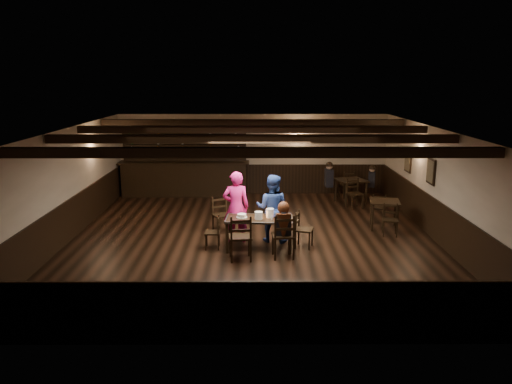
{
  "coord_description": "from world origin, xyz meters",
  "views": [
    {
      "loc": [
        0.04,
        -11.75,
        3.9
      ],
      "look_at": [
        0.08,
        0.2,
        1.14
      ],
      "focal_mm": 35.0,
      "sensor_mm": 36.0,
      "label": 1
    }
  ],
  "objects_px": {
    "man_blue": "(272,208)",
    "bar_counter": "(185,174)",
    "dining_table": "(259,221)",
    "cake": "(242,216)",
    "chair_near_right": "(284,233)",
    "chair_near_left": "(241,234)",
    "woman_pink": "(236,207)"
  },
  "relations": [
    {
      "from": "dining_table",
      "to": "cake",
      "type": "relative_size",
      "value": 6.14
    },
    {
      "from": "chair_near_right",
      "to": "chair_near_left",
      "type": "bearing_deg",
      "value": -171.42
    },
    {
      "from": "woman_pink",
      "to": "bar_counter",
      "type": "relative_size",
      "value": 0.4
    },
    {
      "from": "chair_near_right",
      "to": "dining_table",
      "type": "bearing_deg",
      "value": 130.66
    },
    {
      "from": "chair_near_left",
      "to": "woman_pink",
      "type": "bearing_deg",
      "value": 96.15
    },
    {
      "from": "woman_pink",
      "to": "cake",
      "type": "bearing_deg",
      "value": 100.32
    },
    {
      "from": "cake",
      "to": "bar_counter",
      "type": "xyz_separation_m",
      "value": [
        -2.05,
        5.42,
        -0.06
      ]
    },
    {
      "from": "dining_table",
      "to": "man_blue",
      "type": "relative_size",
      "value": 0.95
    },
    {
      "from": "chair_near_left",
      "to": "bar_counter",
      "type": "height_order",
      "value": "bar_counter"
    },
    {
      "from": "dining_table",
      "to": "chair_near_right",
      "type": "bearing_deg",
      "value": -49.34
    },
    {
      "from": "dining_table",
      "to": "cake",
      "type": "bearing_deg",
      "value": 171.81
    },
    {
      "from": "chair_near_right",
      "to": "cake",
      "type": "height_order",
      "value": "chair_near_right"
    },
    {
      "from": "bar_counter",
      "to": "chair_near_right",
      "type": "bearing_deg",
      "value": -63.94
    },
    {
      "from": "bar_counter",
      "to": "chair_near_left",
      "type": "bearing_deg",
      "value": -71.86
    },
    {
      "from": "woman_pink",
      "to": "cake",
      "type": "xyz_separation_m",
      "value": [
        0.15,
        -0.5,
        -0.08
      ]
    },
    {
      "from": "chair_near_right",
      "to": "woman_pink",
      "type": "relative_size",
      "value": 0.58
    },
    {
      "from": "chair_near_right",
      "to": "cake",
      "type": "distance_m",
      "value": 1.17
    },
    {
      "from": "chair_near_left",
      "to": "cake",
      "type": "xyz_separation_m",
      "value": [
        0.01,
        0.82,
        0.19
      ]
    },
    {
      "from": "chair_near_left",
      "to": "chair_near_right",
      "type": "xyz_separation_m",
      "value": [
        0.94,
        0.14,
        -0.01
      ]
    },
    {
      "from": "dining_table",
      "to": "bar_counter",
      "type": "xyz_separation_m",
      "value": [
        -2.45,
        5.47,
        0.06
      ]
    },
    {
      "from": "dining_table",
      "to": "man_blue",
      "type": "xyz_separation_m",
      "value": [
        0.32,
        0.6,
        0.16
      ]
    },
    {
      "from": "man_blue",
      "to": "bar_counter",
      "type": "bearing_deg",
      "value": -44.8
    },
    {
      "from": "dining_table",
      "to": "chair_near_right",
      "type": "xyz_separation_m",
      "value": [
        0.53,
        -0.62,
        -0.08
      ]
    },
    {
      "from": "chair_near_left",
      "to": "cake",
      "type": "height_order",
      "value": "chair_near_left"
    },
    {
      "from": "dining_table",
      "to": "bar_counter",
      "type": "relative_size",
      "value": 0.36
    },
    {
      "from": "cake",
      "to": "bar_counter",
      "type": "bearing_deg",
      "value": 110.73
    },
    {
      "from": "chair_near_right",
      "to": "man_blue",
      "type": "relative_size",
      "value": 0.61
    },
    {
      "from": "dining_table",
      "to": "chair_near_left",
      "type": "bearing_deg",
      "value": -117.98
    },
    {
      "from": "chair_near_right",
      "to": "cake",
      "type": "bearing_deg",
      "value": 143.95
    },
    {
      "from": "man_blue",
      "to": "bar_counter",
      "type": "distance_m",
      "value": 5.61
    },
    {
      "from": "chair_near_left",
      "to": "woman_pink",
      "type": "xyz_separation_m",
      "value": [
        -0.14,
        1.32,
        0.27
      ]
    },
    {
      "from": "chair_near_right",
      "to": "bar_counter",
      "type": "bearing_deg",
      "value": 116.06
    }
  ]
}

